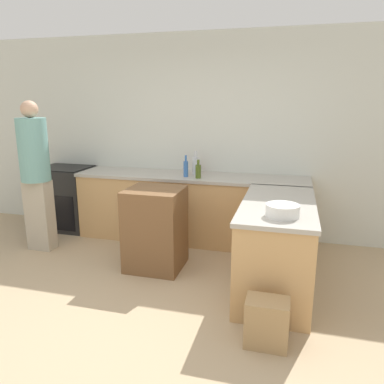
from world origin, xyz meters
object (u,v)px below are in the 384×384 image
(range_oven, at_px, (66,198))
(hot_sauce_bottle, at_px, (196,166))
(mixing_bowl, at_px, (283,211))
(water_bottle_blue, at_px, (186,168))
(vinegar_bottle_clear, at_px, (196,165))
(island_table, at_px, (155,229))
(person_by_range, at_px, (36,171))
(paper_bag, at_px, (267,322))
(olive_oil_bottle, at_px, (198,171))

(range_oven, bearing_deg, hot_sauce_bottle, 4.42)
(mixing_bowl, bearing_deg, water_bottle_blue, 131.75)
(range_oven, height_order, vinegar_bottle_clear, vinegar_bottle_clear)
(range_oven, xyz_separation_m, water_bottle_blue, (1.86, -0.13, 0.55))
(island_table, relative_size, vinegar_bottle_clear, 2.94)
(person_by_range, bearing_deg, paper_bag, -22.84)
(vinegar_bottle_clear, bearing_deg, water_bottle_blue, -114.30)
(mixing_bowl, bearing_deg, person_by_range, 166.33)
(hot_sauce_bottle, distance_m, paper_bag, 2.58)
(water_bottle_blue, relative_size, hot_sauce_bottle, 1.16)
(vinegar_bottle_clear, height_order, paper_bag, vinegar_bottle_clear)
(mixing_bowl, distance_m, person_by_range, 3.04)
(island_table, relative_size, person_by_range, 0.49)
(olive_oil_bottle, relative_size, paper_bag, 0.61)
(range_oven, bearing_deg, vinegar_bottle_clear, 1.32)
(island_table, bearing_deg, range_oven, 151.55)
(water_bottle_blue, xyz_separation_m, paper_bag, (1.19, -1.90, -0.81))
(person_by_range, bearing_deg, range_oven, 101.17)
(hot_sauce_bottle, bearing_deg, vinegar_bottle_clear, -76.25)
(water_bottle_blue, relative_size, person_by_range, 0.15)
(hot_sauce_bottle, height_order, person_by_range, person_by_range)
(island_table, distance_m, hot_sauce_bottle, 1.23)
(person_by_range, bearing_deg, island_table, -4.80)
(island_table, height_order, mixing_bowl, mixing_bowl)
(olive_oil_bottle, bearing_deg, person_by_range, -161.38)
(mixing_bowl, height_order, person_by_range, person_by_range)
(vinegar_bottle_clear, relative_size, hot_sauce_bottle, 1.31)
(water_bottle_blue, bearing_deg, island_table, -98.31)
(vinegar_bottle_clear, relative_size, olive_oil_bottle, 1.33)
(paper_bag, bearing_deg, person_by_range, 157.16)
(range_oven, xyz_separation_m, hot_sauce_bottle, (1.92, 0.15, 0.53))
(mixing_bowl, distance_m, paper_bag, 0.91)
(mixing_bowl, xyz_separation_m, vinegar_bottle_clear, (-1.16, 1.58, 0.07))
(mixing_bowl, xyz_separation_m, person_by_range, (-2.95, 0.72, 0.06))
(range_oven, xyz_separation_m, island_table, (1.75, -0.95, 0.01))
(olive_oil_bottle, xyz_separation_m, person_by_range, (-1.88, -0.63, 0.02))
(hot_sauce_bottle, bearing_deg, olive_oil_bottle, -70.18)
(person_by_range, bearing_deg, olive_oil_bottle, 18.62)
(mixing_bowl, relative_size, person_by_range, 0.15)
(mixing_bowl, relative_size, water_bottle_blue, 1.02)
(range_oven, relative_size, person_by_range, 0.49)
(range_oven, distance_m, mixing_bowl, 3.50)
(mixing_bowl, bearing_deg, island_table, 156.81)
(vinegar_bottle_clear, bearing_deg, mixing_bowl, -53.52)
(vinegar_bottle_clear, relative_size, person_by_range, 0.17)
(person_by_range, bearing_deg, mixing_bowl, -13.67)
(island_table, distance_m, vinegar_bottle_clear, 1.15)
(olive_oil_bottle, relative_size, hot_sauce_bottle, 0.98)
(water_bottle_blue, xyz_separation_m, person_by_range, (-1.70, -0.68, 0.00))
(vinegar_bottle_clear, distance_m, olive_oil_bottle, 0.25)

